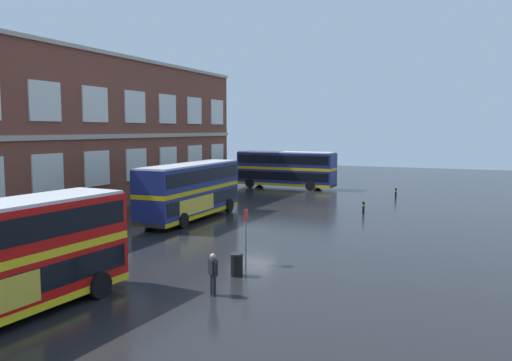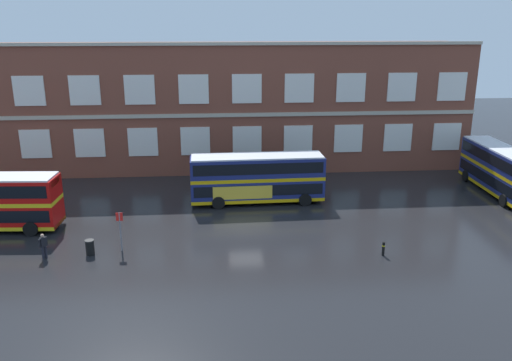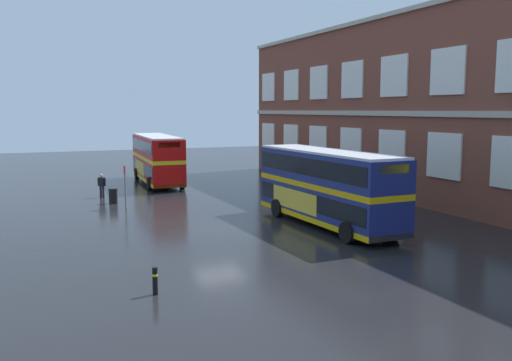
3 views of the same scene
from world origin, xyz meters
TOP-DOWN VIEW (x-y plane):
  - ground_plane at (0.00, 2.00)m, footprint 120.00×120.00m
  - brick_terminal_building at (-1.51, 17.98)m, footprint 50.05×8.19m
  - double_decker_middle at (1.31, 5.67)m, footprint 11.06×3.08m
  - double_decker_far at (22.77, 6.23)m, footprint 3.06×11.06m
  - waiting_passenger at (-13.29, -4.09)m, footprint 0.46×0.57m
  - bus_stand_flag at (-8.50, -3.29)m, footprint 0.44×0.10m
  - station_litter_bin at (-10.46, -3.76)m, footprint 0.60×0.60m
  - safety_bollard_east at (8.67, -5.41)m, footprint 0.19×0.19m

SIDE VIEW (x-z plane):
  - ground_plane at x=0.00m, z-range 0.00..0.00m
  - safety_bollard_east at x=8.67m, z-range 0.02..0.97m
  - station_litter_bin at x=-10.46m, z-range 0.01..1.04m
  - waiting_passenger at x=-13.29m, z-range 0.08..1.78m
  - bus_stand_flag at x=-8.50m, z-range 0.29..2.99m
  - double_decker_middle at x=1.31m, z-range 0.11..4.18m
  - double_decker_far at x=22.77m, z-range 0.11..4.18m
  - brick_terminal_building at x=-1.51m, z-range -0.15..12.60m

